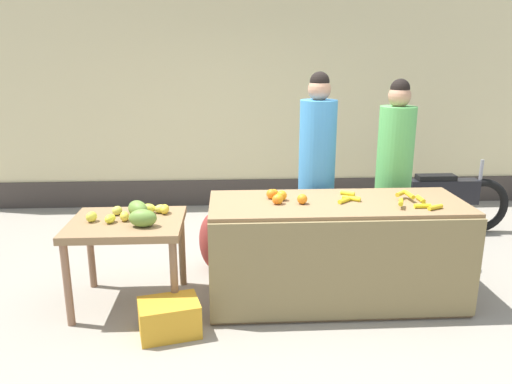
{
  "coord_description": "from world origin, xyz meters",
  "views": [
    {
      "loc": [
        -0.44,
        -3.82,
        2.02
      ],
      "look_at": [
        -0.22,
        0.15,
        0.92
      ],
      "focal_mm": 34.56,
      "sensor_mm": 36.0,
      "label": 1
    }
  ],
  "objects": [
    {
      "name": "parked_motorcycle",
      "position": [
        2.03,
        1.53,
        0.4
      ],
      "size": [
        1.6,
        0.18,
        0.88
      ],
      "color": "black",
      "rests_on": "ground"
    },
    {
      "name": "orange_pile",
      "position": [
        -0.02,
        0.03,
        0.91
      ],
      "size": [
        0.32,
        0.27,
        0.08
      ],
      "color": "orange",
      "rests_on": "fruit_stall_counter"
    },
    {
      "name": "vendor_woman_blue_shirt",
      "position": [
        0.38,
        0.65,
        0.95
      ],
      "size": [
        0.34,
        0.34,
        1.89
      ],
      "color": "#33333D",
      "rests_on": "ground"
    },
    {
      "name": "ground_plane",
      "position": [
        0.0,
        0.0,
        0.0
      ],
      "size": [
        24.0,
        24.0,
        0.0
      ],
      "primitive_type": "plane",
      "color": "gray"
    },
    {
      "name": "produce_sack",
      "position": [
        -0.57,
        0.64,
        0.3
      ],
      "size": [
        0.47,
        0.46,
        0.59
      ],
      "primitive_type": "ellipsoid",
      "rotation": [
        0.0,
        0.0,
        2.41
      ],
      "color": "maroon",
      "rests_on": "ground"
    },
    {
      "name": "produce_crate",
      "position": [
        -0.9,
        -0.5,
        0.13
      ],
      "size": [
        0.5,
        0.42,
        0.26
      ],
      "primitive_type": "cube",
      "rotation": [
        0.0,
        0.0,
        0.24
      ],
      "color": "gold",
      "rests_on": "ground"
    },
    {
      "name": "banana_bunch_pile",
      "position": [
        0.85,
        -0.04,
        0.89
      ],
      "size": [
        0.8,
        0.53,
        0.07
      ],
      "color": "yellow",
      "rests_on": "fruit_stall_counter"
    },
    {
      "name": "vendor_woman_green_shirt",
      "position": [
        1.14,
        0.7,
        0.92
      ],
      "size": [
        0.34,
        0.34,
        1.82
      ],
      "color": "#33333D",
      "rests_on": "ground"
    },
    {
      "name": "mango_papaya_pile",
      "position": [
        -1.18,
        0.02,
        0.79
      ],
      "size": [
        0.66,
        0.49,
        0.14
      ],
      "color": "#D3CB49",
      "rests_on": "side_table_wooden"
    },
    {
      "name": "side_table_wooden",
      "position": [
        -1.28,
        0.0,
        0.63
      ],
      "size": [
        0.91,
        0.76,
        0.73
      ],
      "color": "olive",
      "rests_on": "ground"
    },
    {
      "name": "fruit_stall_counter",
      "position": [
        0.44,
        -0.01,
        0.43
      ],
      "size": [
        2.09,
        0.83,
        0.87
      ],
      "color": "olive",
      "rests_on": "ground"
    },
    {
      "name": "market_wall_back",
      "position": [
        0.0,
        2.92,
        1.48
      ],
      "size": [
        8.53,
        0.23,
        3.03
      ],
      "color": "beige",
      "rests_on": "ground"
    }
  ]
}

